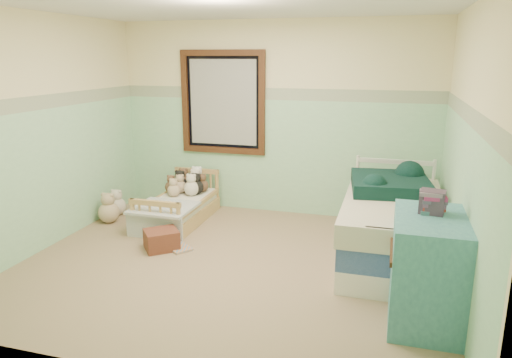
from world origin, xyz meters
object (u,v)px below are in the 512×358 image
(twin_bed_frame, at_px, (390,249))
(red_pillow, at_px, (161,240))
(plush_floor_cream, at_px, (117,206))
(toddler_bed_frame, at_px, (179,215))
(dresser, at_px, (427,269))
(floor_book, at_px, (179,248))
(plush_floor_tan, at_px, (109,212))

(twin_bed_frame, height_order, red_pillow, twin_bed_frame)
(plush_floor_cream, xyz_separation_m, red_pillow, (1.10, -0.89, -0.01))
(toddler_bed_frame, distance_m, plush_floor_cream, 0.89)
(toddler_bed_frame, relative_size, dresser, 1.50)
(floor_book, bearing_deg, red_pillow, -126.55)
(toddler_bed_frame, relative_size, plush_floor_tan, 4.89)
(plush_floor_cream, xyz_separation_m, twin_bed_frame, (3.50, -0.48, -0.01))
(plush_floor_cream, relative_size, plush_floor_tan, 0.90)
(toddler_bed_frame, height_order, plush_floor_tan, plush_floor_tan)
(dresser, relative_size, red_pillow, 2.49)
(plush_floor_cream, height_order, twin_bed_frame, plush_floor_cream)
(toddler_bed_frame, height_order, plush_floor_cream, plush_floor_cream)
(toddler_bed_frame, bearing_deg, floor_book, -64.87)
(dresser, bearing_deg, plush_floor_tan, 160.63)
(plush_floor_cream, relative_size, floor_book, 0.87)
(toddler_bed_frame, height_order, twin_bed_frame, twin_bed_frame)
(red_pillow, bearing_deg, floor_book, 14.93)
(dresser, xyz_separation_m, red_pillow, (-2.67, 0.71, -0.32))
(red_pillow, height_order, floor_book, red_pillow)
(red_pillow, bearing_deg, dresser, -14.84)
(toddler_bed_frame, height_order, dresser, dresser)
(toddler_bed_frame, relative_size, red_pillow, 3.72)
(twin_bed_frame, bearing_deg, dresser, -76.33)
(toddler_bed_frame, distance_m, twin_bed_frame, 2.66)
(plush_floor_tan, bearing_deg, plush_floor_cream, 102.40)
(plush_floor_cream, distance_m, twin_bed_frame, 3.53)
(plush_floor_tan, relative_size, twin_bed_frame, 0.14)
(toddler_bed_frame, distance_m, plush_floor_tan, 0.88)
(plush_floor_tan, distance_m, red_pillow, 1.20)
(plush_floor_tan, xyz_separation_m, floor_book, (1.22, -0.55, -0.12))
(toddler_bed_frame, bearing_deg, plush_floor_cream, -179.37)
(plush_floor_tan, bearing_deg, floor_book, -24.11)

